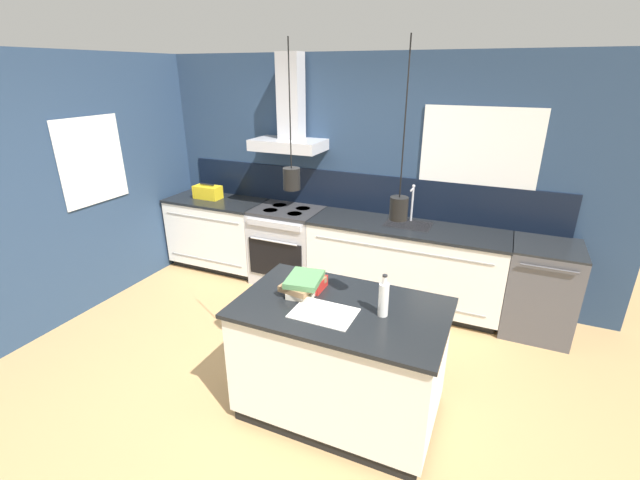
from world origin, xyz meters
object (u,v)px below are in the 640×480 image
bottle_on_island (384,299)px  dishwasher (540,289)px  oven_range (288,245)px  book_stack (304,284)px  yellow_toolbox (208,192)px  red_supply_box (309,283)px

bottle_on_island → dishwasher: bearing=59.0°
oven_range → dishwasher: size_ratio=1.00×
dishwasher → bottle_on_island: bottle_on_island is taller
dishwasher → book_stack: bearing=-134.5°
dishwasher → book_stack: size_ratio=2.67×
book_stack → yellow_toolbox: yellow_toolbox is taller
dishwasher → book_stack: book_stack is taller
dishwasher → yellow_toolbox: (-3.87, 0.00, 0.54)m
bottle_on_island → book_stack: (-0.61, 0.07, -0.05)m
book_stack → bottle_on_island: bearing=-6.2°
bottle_on_island → book_stack: bearing=173.8°
oven_range → bottle_on_island: bottle_on_island is taller
oven_range → red_supply_box: size_ratio=4.05×
oven_range → bottle_on_island: size_ratio=3.06×
book_stack → red_supply_box: book_stack is taller
oven_range → dishwasher: bearing=0.1°
yellow_toolbox → dishwasher: bearing=-0.0°
yellow_toolbox → bottle_on_island: bearing=-32.7°
bottle_on_island → yellow_toolbox: bearing=147.3°
book_stack → yellow_toolbox: (-2.17, 1.72, 0.01)m
book_stack → yellow_toolbox: bearing=141.6°
dishwasher → red_supply_box: size_ratio=4.05×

